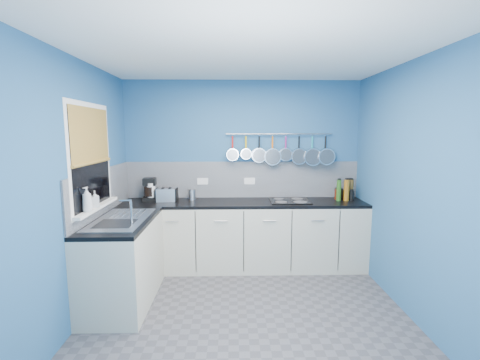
{
  "coord_description": "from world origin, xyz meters",
  "views": [
    {
      "loc": [
        -0.14,
        -3.15,
        1.81
      ],
      "look_at": [
        -0.05,
        0.75,
        1.25
      ],
      "focal_mm": 25.19,
      "sensor_mm": 36.0,
      "label": 1
    }
  ],
  "objects_px": {
    "soap_bottle_b": "(95,199)",
    "coffee_maker": "(149,190)",
    "paper_towel": "(151,192)",
    "hob": "(289,201)",
    "soap_bottle_a": "(87,199)",
    "canister": "(192,194)",
    "toaster": "(167,195)"
  },
  "relations": [
    {
      "from": "toaster",
      "to": "hob",
      "type": "relative_size",
      "value": 0.51
    },
    {
      "from": "paper_towel",
      "to": "coffee_maker",
      "type": "xyz_separation_m",
      "value": [
        -0.03,
        0.02,
        0.03
      ]
    },
    {
      "from": "soap_bottle_b",
      "to": "canister",
      "type": "bearing_deg",
      "value": 52.71
    },
    {
      "from": "coffee_maker",
      "to": "hob",
      "type": "xyz_separation_m",
      "value": [
        1.85,
        -0.06,
        -0.15
      ]
    },
    {
      "from": "toaster",
      "to": "hob",
      "type": "height_order",
      "value": "toaster"
    },
    {
      "from": "soap_bottle_b",
      "to": "coffee_maker",
      "type": "height_order",
      "value": "soap_bottle_b"
    },
    {
      "from": "hob",
      "to": "soap_bottle_b",
      "type": "bearing_deg",
      "value": -155.51
    },
    {
      "from": "soap_bottle_a",
      "to": "coffee_maker",
      "type": "relative_size",
      "value": 0.78
    },
    {
      "from": "coffee_maker",
      "to": "toaster",
      "type": "relative_size",
      "value": 1.15
    },
    {
      "from": "soap_bottle_a",
      "to": "hob",
      "type": "distance_m",
      "value": 2.45
    },
    {
      "from": "soap_bottle_a",
      "to": "coffee_maker",
      "type": "bearing_deg",
      "value": 76.39
    },
    {
      "from": "coffee_maker",
      "to": "toaster",
      "type": "distance_m",
      "value": 0.24
    },
    {
      "from": "paper_towel",
      "to": "hob",
      "type": "bearing_deg",
      "value": -1.35
    },
    {
      "from": "soap_bottle_a",
      "to": "soap_bottle_b",
      "type": "distance_m",
      "value": 0.19
    },
    {
      "from": "soap_bottle_a",
      "to": "hob",
      "type": "height_order",
      "value": "soap_bottle_a"
    },
    {
      "from": "paper_towel",
      "to": "hob",
      "type": "xyz_separation_m",
      "value": [
        1.82,
        -0.04,
        -0.12
      ]
    },
    {
      "from": "canister",
      "to": "soap_bottle_a",
      "type": "bearing_deg",
      "value": -123.19
    },
    {
      "from": "soap_bottle_b",
      "to": "coffee_maker",
      "type": "relative_size",
      "value": 0.56
    },
    {
      "from": "toaster",
      "to": "soap_bottle_a",
      "type": "bearing_deg",
      "value": -120.07
    },
    {
      "from": "soap_bottle_a",
      "to": "canister",
      "type": "bearing_deg",
      "value": 56.81
    },
    {
      "from": "soap_bottle_a",
      "to": "coffee_maker",
      "type": "distance_m",
      "value": 1.26
    },
    {
      "from": "paper_towel",
      "to": "coffee_maker",
      "type": "distance_m",
      "value": 0.04
    },
    {
      "from": "canister",
      "to": "hob",
      "type": "height_order",
      "value": "canister"
    },
    {
      "from": "coffee_maker",
      "to": "toaster",
      "type": "bearing_deg",
      "value": -8.59
    },
    {
      "from": "paper_towel",
      "to": "canister",
      "type": "distance_m",
      "value": 0.54
    },
    {
      "from": "soap_bottle_a",
      "to": "hob",
      "type": "bearing_deg",
      "value": 28.39
    },
    {
      "from": "paper_towel",
      "to": "coffee_maker",
      "type": "height_order",
      "value": "coffee_maker"
    },
    {
      "from": "soap_bottle_a",
      "to": "toaster",
      "type": "distance_m",
      "value": 1.33
    },
    {
      "from": "coffee_maker",
      "to": "canister",
      "type": "bearing_deg",
      "value": 2.97
    },
    {
      "from": "soap_bottle_a",
      "to": "toaster",
      "type": "height_order",
      "value": "soap_bottle_a"
    },
    {
      "from": "canister",
      "to": "hob",
      "type": "bearing_deg",
      "value": -5.95
    },
    {
      "from": "toaster",
      "to": "hob",
      "type": "bearing_deg",
      "value": -8.19
    }
  ]
}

